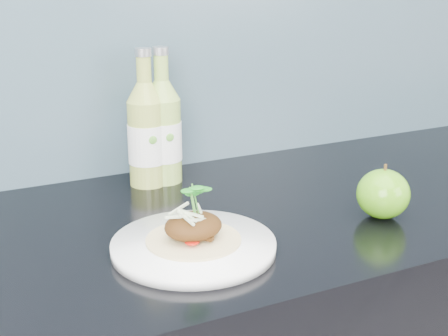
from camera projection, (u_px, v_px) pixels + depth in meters
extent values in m
cylinder|color=white|center=(194.00, 246.00, 0.92)|extent=(0.27, 0.27, 0.02)
cylinder|color=tan|center=(193.00, 240.00, 0.92)|extent=(0.14, 0.14, 0.00)
ellipsoid|color=#4D2C0E|center=(193.00, 226.00, 0.91)|extent=(0.09, 0.07, 0.04)
ellipsoid|color=#2F840E|center=(383.00, 194.00, 1.03)|extent=(0.11, 0.11, 0.08)
cylinder|color=#472D14|center=(385.00, 168.00, 1.02)|extent=(0.01, 0.00, 0.01)
cylinder|color=#9CAC47|center=(147.00, 144.00, 1.18)|extent=(0.08, 0.08, 0.16)
cone|color=#9CAC47|center=(145.00, 92.00, 1.15)|extent=(0.07, 0.07, 0.04)
cylinder|color=#9CAC47|center=(144.00, 69.00, 1.14)|extent=(0.03, 0.03, 0.05)
cylinder|color=silver|center=(143.00, 52.00, 1.13)|extent=(0.03, 0.03, 0.01)
cylinder|color=white|center=(147.00, 143.00, 1.18)|extent=(0.08, 0.08, 0.08)
ellipsoid|color=#59A533|center=(153.00, 140.00, 1.15)|extent=(0.02, 0.00, 0.02)
cylinder|color=#93B94D|center=(163.00, 141.00, 1.20)|extent=(0.09, 0.09, 0.16)
cone|color=#93B94D|center=(162.00, 90.00, 1.17)|extent=(0.07, 0.07, 0.04)
cylinder|color=#93B94D|center=(161.00, 68.00, 1.15)|extent=(0.03, 0.03, 0.05)
cylinder|color=silver|center=(161.00, 51.00, 1.15)|extent=(0.03, 0.03, 0.01)
cylinder|color=white|center=(163.00, 141.00, 1.20)|extent=(0.09, 0.09, 0.08)
ellipsoid|color=#59A533|center=(170.00, 137.00, 1.16)|extent=(0.02, 0.00, 0.02)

